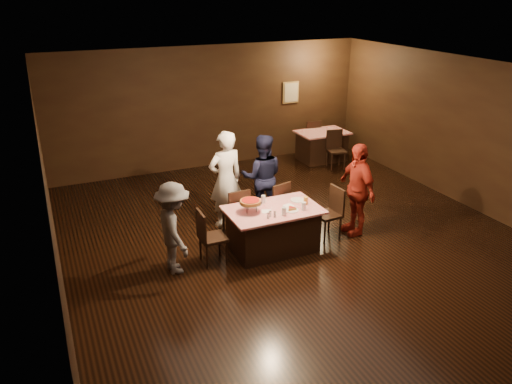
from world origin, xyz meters
The scene contains 23 objects.
room centered at (0.00, 0.01, 2.14)m, with size 10.00×10.04×3.02m.
main_table centered at (-0.54, 0.34, 0.39)m, with size 1.60×1.00×0.77m, color #B10B18.
back_table centered at (2.75, 4.20, 0.39)m, with size 1.30×0.90×0.77m, color #AE0C0B.
chair_far_left centered at (-0.94, 1.09, 0.47)m, with size 0.42×0.42×0.95m, color black.
chair_far_right centered at (-0.14, 1.09, 0.47)m, with size 0.42×0.42×0.95m, color black.
chair_end_left centered at (-1.64, 0.34, 0.47)m, with size 0.42×0.42×0.95m, color black.
chair_end_right centered at (0.56, 0.34, 0.47)m, with size 0.42×0.42×0.95m, color black.
chair_back_near centered at (2.75, 3.50, 0.47)m, with size 0.42×0.42×0.95m, color black.
chair_back_far centered at (2.75, 4.80, 0.47)m, with size 0.42×0.42×0.95m, color black.
diner_white_jacket centered at (-0.93, 1.59, 0.93)m, with size 0.68×0.45×1.87m, color white.
diner_navy_hoodie centered at (-0.16, 1.63, 0.85)m, with size 0.83×0.64×1.70m, color black.
diner_grey_knit centered at (-2.28, 0.34, 0.76)m, with size 0.98×0.56×1.52m, color #595A5F.
diner_red_shirt centered at (1.13, 0.32, 0.87)m, with size 1.01×0.42×1.73m, color #A6281B.
pizza_stand centered at (-0.94, 0.39, 0.95)m, with size 0.38×0.38×0.22m.
plate_with_slice centered at (-0.29, 0.16, 0.80)m, with size 0.25×0.25×0.06m.
plate_empty centered at (0.01, 0.49, 0.78)m, with size 0.25×0.25×0.01m, color white.
glass_front_left centered at (-0.49, 0.04, 0.84)m, with size 0.08×0.08×0.14m, color silver.
glass_front_right centered at (-0.09, 0.09, 0.84)m, with size 0.08×0.08×0.14m, color silver.
glass_amber centered at (0.06, 0.29, 0.84)m, with size 0.08×0.08×0.14m, color #BF7F26.
glass_back centered at (-0.59, 0.64, 0.84)m, with size 0.08×0.08×0.14m, color silver.
condiments centered at (-0.72, 0.06, 0.82)m, with size 0.17×0.10×0.09m.
napkin_center centered at (-0.24, 0.34, 0.77)m, with size 0.16×0.16×0.01m, color white.
napkin_left centered at (-0.69, 0.29, 0.77)m, with size 0.16×0.16×0.01m, color white.
Camera 1 is at (-3.97, -6.59, 4.28)m, focal length 35.00 mm.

